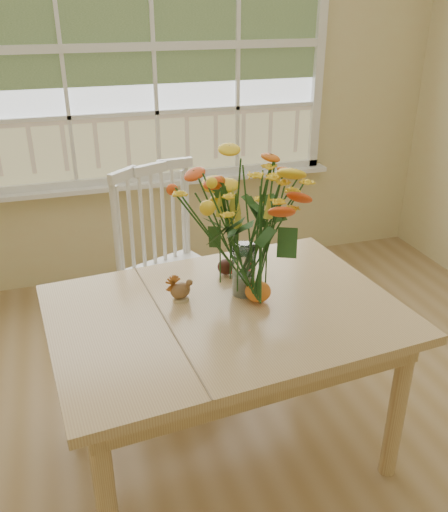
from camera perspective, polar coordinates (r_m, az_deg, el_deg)
name	(u,v)px	position (r m, az deg, el deg)	size (l,w,h in m)	color
wall_back	(154,79)	(3.65, -7.38, 17.95)	(4.00, 0.02, 2.70)	beige
window	(153,50)	(3.59, -7.44, 20.75)	(2.42, 0.12, 1.74)	silver
dining_table	(225,328)	(2.18, 0.16, -7.62)	(1.42, 1.08, 0.72)	tan
windsor_chair	(166,259)	(2.85, -6.11, -0.33)	(0.63, 0.61, 1.04)	white
flower_vase	(245,221)	(2.10, 2.19, 3.70)	(0.45, 0.45, 0.53)	white
pumpkin	(258,292)	(2.16, 3.60, -3.85)	(0.10, 0.10, 0.08)	orange
turkey_figurine	(180,290)	(2.18, -4.61, -3.64)	(0.10, 0.08, 0.11)	#CCB78C
dark_gourd	(226,268)	(2.37, 0.22, -1.22)	(0.13, 0.09, 0.07)	#38160F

